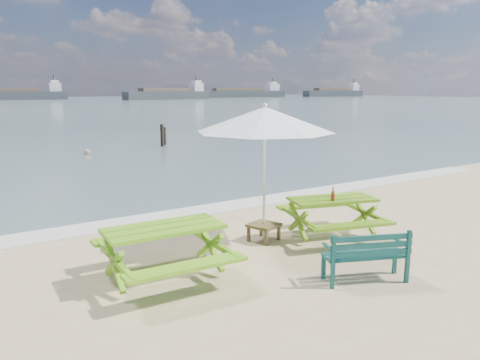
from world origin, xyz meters
TOP-DOWN VIEW (x-y plane):
  - foam_strip at (0.00, 4.60)m, footprint 22.00×0.90m
  - picnic_table_left at (-2.13, 1.30)m, footprint 1.85×2.04m
  - picnic_table_right at (1.46, 1.43)m, footprint 2.09×2.21m
  - park_bench at (0.37, -0.39)m, footprint 1.33×0.87m
  - side_table at (0.22, 1.97)m, footprint 0.65×0.65m
  - patio_umbrella at (0.22, 1.97)m, footprint 3.24×3.24m
  - beer_bottle at (1.31, 1.28)m, footprint 0.07×0.07m
  - swimmer at (0.73, 15.84)m, footprint 0.61×0.43m
  - mooring_pilings at (4.87, 16.91)m, footprint 0.57×0.77m
  - cargo_ships at (52.05, 121.27)m, footprint 152.08×25.67m

SIDE VIEW (x-z plane):
  - swimmer at x=0.73m, z-range -1.33..0.24m
  - foam_strip at x=0.00m, z-range 0.00..0.01m
  - side_table at x=0.22m, z-range 0.01..0.34m
  - park_bench at x=0.37m, z-range -0.15..0.63m
  - picnic_table_right at x=1.46m, z-range -0.01..0.77m
  - picnic_table_left at x=-2.13m, z-range -0.02..0.82m
  - mooring_pilings at x=4.87m, z-range -0.24..1.08m
  - beer_bottle at x=1.31m, z-range 0.74..1.00m
  - cargo_ships at x=52.05m, z-range -1.02..3.38m
  - patio_umbrella at x=0.22m, z-range 1.04..3.57m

